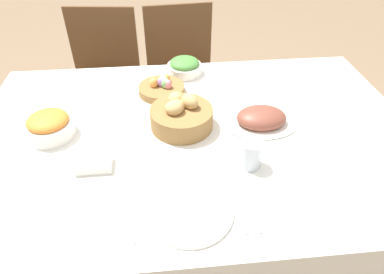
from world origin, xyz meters
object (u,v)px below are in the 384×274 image
carrot_bowl (49,126)px  spoon (251,207)px  green_salad_bowl (185,66)px  egg_basket (162,88)px  drinking_cup (250,154)px  knife (241,207)px  chair_far_center (182,75)px  bread_basket (181,116)px  chair_far_left (104,79)px  dinner_plate (190,211)px  butter_dish (94,164)px  fork (137,216)px  ham_platter (261,119)px

carrot_bowl → spoon: bearing=-31.9°
green_salad_bowl → egg_basket: bearing=-125.0°
drinking_cup → carrot_bowl: bearing=161.6°
knife → spoon: 0.03m
chair_far_center → bread_basket: size_ratio=3.73×
green_salad_bowl → spoon: bearing=-81.6°
chair_far_left → spoon: 1.45m
green_salad_bowl → knife: (0.09, -0.85, -0.03)m
chair_far_center → egg_basket: 0.69m
dinner_plate → butter_dish: bearing=144.1°
spoon → butter_dish: size_ratio=1.60×
drinking_cup → butter_dish: size_ratio=0.83×
knife → butter_dish: bearing=156.2°
egg_basket → knife: bearing=-72.6°
green_salad_bowl → knife: 0.85m
bread_basket → spoon: bearing=-67.4°
egg_basket → dinner_plate: 0.68m
fork → ham_platter: bearing=42.3°
chair_far_left → green_salad_bowl: 0.72m
dinner_plate → knife: dinner_plate is taller
ham_platter → chair_far_left: bearing=129.4°
egg_basket → knife: 0.71m
green_salad_bowl → carrot_bowl: size_ratio=0.94×
fork → drinking_cup: bearing=27.6°
chair_far_left → butter_dish: size_ratio=7.47×
ham_platter → spoon: bearing=-108.3°
fork → knife: size_ratio=1.00×
carrot_bowl → dinner_plate: (0.48, -0.41, -0.04)m
green_salad_bowl → butter_dish: bearing=-119.8°
chair_far_center → butter_dish: size_ratio=7.47×
egg_basket → carrot_bowl: carrot_bowl is taller
chair_far_center → dinner_plate: bearing=-98.2°
bread_basket → carrot_bowl: size_ratio=1.36×
green_salad_bowl → dinner_plate: (-0.06, -0.85, -0.03)m
spoon → knife: bearing=178.3°
egg_basket → drinking_cup: (0.28, -0.50, 0.03)m
bread_basket → green_salad_bowl: (0.05, 0.42, -0.01)m
carrot_bowl → chair_far_center: bearing=57.8°
ham_platter → butter_dish: size_ratio=2.48×
bread_basket → spoon: 0.46m
chair_far_center → egg_basket: chair_far_center is taller
drinking_cup → green_salad_bowl: bearing=103.4°
carrot_bowl → spoon: (0.67, -0.41, -0.04)m
chair_far_left → butter_dish: chair_far_left is taller
chair_far_center → chair_far_left: bearing=175.2°
butter_dish → chair_far_left: bearing=96.2°
chair_far_left → bread_basket: chair_far_left is taller
egg_basket → knife: egg_basket is taller
chair_far_left → green_salad_bowl: (0.48, -0.45, 0.29)m
dinner_plate → knife: (0.15, 0.00, -0.00)m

